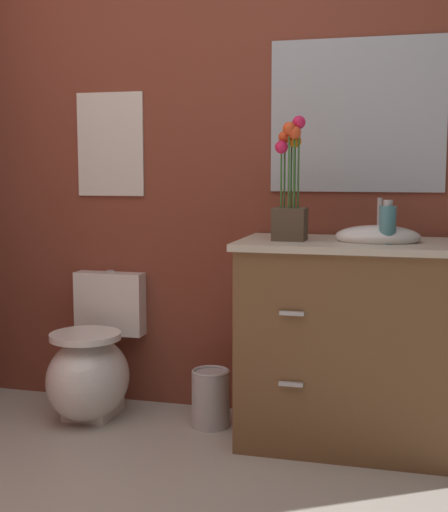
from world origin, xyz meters
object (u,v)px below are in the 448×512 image
(vanity_cabinet, at_px, (347,340))
(flower_vase, at_px, (290,196))
(toilet, at_px, (92,367))
(soap_bottle, at_px, (388,224))
(wall_poster, at_px, (110,144))
(wall_mirror, at_px, (357,116))
(trash_bin, at_px, (211,398))

(vanity_cabinet, xyz_separation_m, flower_vase, (-0.25, -0.04, 0.63))
(toilet, bearing_deg, soap_bottle, -4.54)
(toilet, xyz_separation_m, wall_poster, (0.00, 0.27, 1.09))
(vanity_cabinet, xyz_separation_m, soap_bottle, (0.16, -0.08, 0.52))
(toilet, height_order, vanity_cabinet, vanity_cabinet)
(toilet, xyz_separation_m, flower_vase, (0.98, -0.06, 0.85))
(vanity_cabinet, relative_size, flower_vase, 2.03)
(soap_bottle, bearing_deg, toilet, 175.46)
(vanity_cabinet, relative_size, soap_bottle, 5.98)
(soap_bottle, height_order, wall_mirror, wall_mirror)
(soap_bottle, relative_size, wall_poster, 0.35)
(trash_bin, bearing_deg, vanity_cabinet, -3.44)
(toilet, xyz_separation_m, soap_bottle, (1.39, -0.11, 0.74))
(trash_bin, height_order, wall_poster, wall_poster)
(wall_poster, bearing_deg, soap_bottle, -15.20)
(wall_mirror, bearing_deg, wall_poster, 180.00)
(soap_bottle, distance_m, wall_poster, 1.48)
(wall_poster, bearing_deg, trash_bin, -23.14)
(flower_vase, relative_size, soap_bottle, 2.94)
(toilet, bearing_deg, wall_mirror, 12.29)
(flower_vase, height_order, wall_mirror, wall_mirror)
(soap_bottle, relative_size, trash_bin, 0.66)
(toilet, relative_size, vanity_cabinet, 0.64)
(toilet, distance_m, soap_bottle, 1.58)
(toilet, xyz_separation_m, wall_mirror, (1.23, 0.27, 1.21))
(vanity_cabinet, height_order, soap_bottle, same)
(flower_vase, xyz_separation_m, wall_poster, (-0.98, 0.33, 0.24))
(flower_vase, bearing_deg, trash_bin, 168.95)
(toilet, xyz_separation_m, vanity_cabinet, (1.23, -0.03, 0.22))
(flower_vase, relative_size, wall_poster, 1.02)
(soap_bottle, xyz_separation_m, wall_poster, (-1.39, 0.38, 0.35))
(trash_bin, distance_m, wall_mirror, 1.48)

